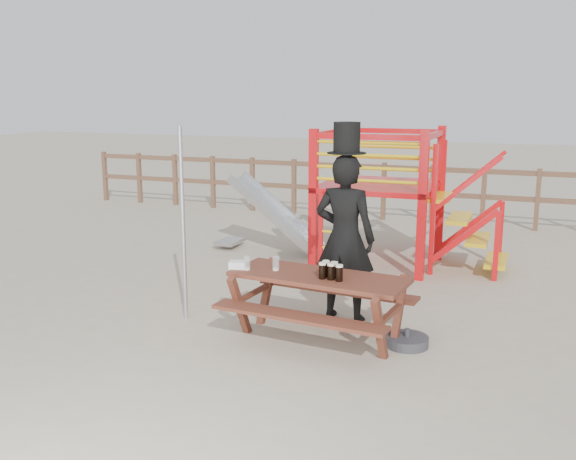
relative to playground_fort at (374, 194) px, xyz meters
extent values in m
plane|color=tan|center=(-0.12, -3.58, -1.07)|extent=(60.00, 60.00, 0.00)
cube|color=brown|center=(-0.12, 3.42, 0.03)|extent=(15.00, 0.06, 0.10)
cube|color=brown|center=(-0.12, 3.42, -0.47)|extent=(15.00, 0.06, 0.10)
cube|color=brown|center=(-7.62, 3.42, -0.47)|extent=(0.09, 0.09, 1.20)
cube|color=brown|center=(-6.62, 3.42, -0.47)|extent=(0.09, 0.09, 1.20)
cube|color=brown|center=(-5.62, 3.42, -0.47)|extent=(0.09, 0.09, 1.20)
cube|color=brown|center=(-4.62, 3.42, -0.47)|extent=(0.09, 0.09, 1.20)
cube|color=brown|center=(-3.62, 3.42, -0.47)|extent=(0.09, 0.09, 1.20)
cube|color=brown|center=(-2.62, 3.42, -0.47)|extent=(0.09, 0.09, 1.20)
cube|color=brown|center=(-1.62, 3.42, -0.47)|extent=(0.09, 0.09, 1.20)
cube|color=brown|center=(-0.62, 3.42, -0.47)|extent=(0.09, 0.09, 1.20)
cube|color=brown|center=(0.38, 3.42, -0.47)|extent=(0.09, 0.09, 1.20)
cube|color=brown|center=(1.38, 3.42, -0.47)|extent=(0.09, 0.09, 1.20)
cube|color=brown|center=(2.38, 3.42, -0.47)|extent=(0.09, 0.09, 1.20)
cube|color=red|center=(-0.72, -0.78, -0.02)|extent=(0.12, 0.12, 2.10)
cube|color=red|center=(0.88, -0.78, -0.02)|extent=(0.12, 0.12, 2.10)
cube|color=red|center=(-0.72, 0.82, -0.02)|extent=(0.12, 0.12, 2.10)
cube|color=red|center=(0.88, 0.82, -0.02)|extent=(0.12, 0.12, 2.10)
cube|color=red|center=(0.08, 0.02, 0.13)|extent=(1.72, 1.72, 0.08)
cube|color=red|center=(0.08, -0.78, 0.93)|extent=(1.60, 0.08, 0.08)
cube|color=red|center=(0.08, 0.82, 0.93)|extent=(1.60, 0.08, 0.08)
cube|color=red|center=(-0.72, 0.02, 0.93)|extent=(0.08, 1.60, 0.08)
cube|color=red|center=(0.88, 0.02, 0.93)|extent=(0.08, 1.60, 0.08)
cylinder|color=yellow|center=(0.08, -0.78, 0.31)|extent=(1.50, 0.05, 0.05)
cylinder|color=yellow|center=(0.08, 0.82, 0.31)|extent=(1.50, 0.05, 0.05)
cylinder|color=yellow|center=(0.08, -0.78, 0.49)|extent=(1.50, 0.05, 0.05)
cylinder|color=yellow|center=(0.08, 0.82, 0.49)|extent=(1.50, 0.05, 0.05)
cylinder|color=yellow|center=(0.08, -0.78, 0.67)|extent=(1.50, 0.05, 0.05)
cylinder|color=yellow|center=(0.08, 0.82, 0.67)|extent=(1.50, 0.05, 0.05)
cylinder|color=yellow|center=(0.08, -0.78, 0.85)|extent=(1.50, 0.05, 0.05)
cylinder|color=yellow|center=(0.08, 0.82, 0.85)|extent=(1.50, 0.05, 0.05)
cube|color=red|center=(-0.55, -0.93, -0.47)|extent=(0.06, 0.06, 1.20)
cube|color=red|center=(-0.19, -0.93, -0.47)|extent=(0.06, 0.06, 1.20)
cylinder|color=yellow|center=(-0.37, -0.93, -0.92)|extent=(0.36, 0.04, 0.04)
cylinder|color=yellow|center=(-0.37, -0.93, -0.68)|extent=(0.36, 0.04, 0.04)
cylinder|color=yellow|center=(-0.37, -0.93, -0.44)|extent=(0.36, 0.04, 0.04)
cylinder|color=yellow|center=(-0.37, -0.93, -0.20)|extent=(0.36, 0.04, 0.04)
cylinder|color=yellow|center=(-0.37, -0.93, 0.04)|extent=(0.36, 0.04, 0.04)
cube|color=yellow|center=(1.03, 0.02, 0.01)|extent=(0.30, 0.90, 0.06)
cube|color=yellow|center=(1.31, 0.02, -0.29)|extent=(0.30, 0.90, 0.06)
cube|color=yellow|center=(1.59, 0.02, -0.59)|extent=(0.30, 0.90, 0.06)
cube|color=yellow|center=(1.87, 0.02, -0.89)|extent=(0.30, 0.90, 0.06)
cube|color=red|center=(1.43, -0.43, -0.47)|extent=(0.95, 0.08, 0.86)
cube|color=red|center=(1.43, 0.47, -0.47)|extent=(0.95, 0.08, 0.86)
cube|color=#B3B5BA|center=(-1.62, 0.02, -0.45)|extent=(1.53, 0.55, 1.21)
cube|color=#B3B5BA|center=(-1.62, -0.25, -0.41)|extent=(1.58, 0.04, 1.28)
cube|color=#B3B5BA|center=(-1.62, 0.29, -0.41)|extent=(1.58, 0.04, 1.28)
cube|color=#B3B5BA|center=(-2.52, 0.02, -0.97)|extent=(0.35, 0.55, 0.05)
cube|color=brown|center=(0.26, -3.45, -0.37)|extent=(1.92, 0.88, 0.05)
cube|color=brown|center=(0.21, -3.96, -0.65)|extent=(1.88, 0.44, 0.04)
cube|color=brown|center=(0.31, -2.94, -0.65)|extent=(1.88, 0.44, 0.04)
cube|color=brown|center=(-0.53, -3.37, -0.74)|extent=(0.18, 1.12, 0.67)
cube|color=brown|center=(1.05, -3.52, -0.74)|extent=(0.18, 1.12, 0.67)
imported|color=black|center=(0.33, -2.72, -0.10)|extent=(0.73, 0.50, 1.94)
cube|color=#0D984A|center=(0.34, -2.57, 0.13)|extent=(0.08, 0.02, 0.45)
cylinder|color=black|center=(0.33, -2.72, 0.88)|extent=(0.44, 0.44, 0.01)
cylinder|color=black|center=(0.33, -2.72, 1.05)|extent=(0.30, 0.30, 0.34)
cube|color=white|center=(0.34, -2.57, 1.17)|extent=(0.16, 0.01, 0.04)
cylinder|color=#B2B2B7|center=(-1.39, -3.40, 0.05)|extent=(0.05, 0.05, 2.25)
cylinder|color=#333337|center=(1.19, -3.28, -1.02)|extent=(0.45, 0.45, 0.10)
cylinder|color=#333337|center=(1.19, -3.28, -0.92)|extent=(0.05, 0.05, 0.09)
cube|color=white|center=(-0.65, -3.52, -0.31)|extent=(0.21, 0.18, 0.08)
cylinder|color=black|center=(0.34, -3.57, -0.27)|extent=(0.07, 0.07, 0.15)
cylinder|color=#F5E7C8|center=(0.34, -3.57, -0.19)|extent=(0.08, 0.08, 0.02)
cylinder|color=black|center=(0.43, -3.57, -0.27)|extent=(0.07, 0.07, 0.15)
cylinder|color=#F5E7C8|center=(0.43, -3.57, -0.19)|extent=(0.08, 0.08, 0.02)
cylinder|color=black|center=(0.53, -3.59, -0.27)|extent=(0.07, 0.07, 0.15)
cylinder|color=#F5E7C8|center=(0.53, -3.59, -0.19)|extent=(0.08, 0.08, 0.02)
cylinder|color=black|center=(0.35, -3.48, -0.27)|extent=(0.07, 0.07, 0.15)
cylinder|color=#F5E7C8|center=(0.35, -3.48, -0.19)|extent=(0.08, 0.08, 0.02)
cylinder|color=black|center=(0.45, -3.50, -0.27)|extent=(0.07, 0.07, 0.15)
cylinder|color=#F5E7C8|center=(0.45, -3.50, -0.19)|extent=(0.08, 0.08, 0.02)
cylinder|color=silver|center=(-0.53, -3.54, -0.27)|extent=(0.07, 0.07, 0.15)
cylinder|color=#F5E7C8|center=(-0.53, -3.54, -0.34)|extent=(0.07, 0.07, 0.02)
cylinder|color=silver|center=(-0.23, -3.44, -0.27)|extent=(0.07, 0.07, 0.15)
cylinder|color=#F5E7C8|center=(-0.23, -3.44, -0.34)|extent=(0.07, 0.07, 0.02)
camera|label=1|loc=(2.32, -9.63, 1.52)|focal=40.00mm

